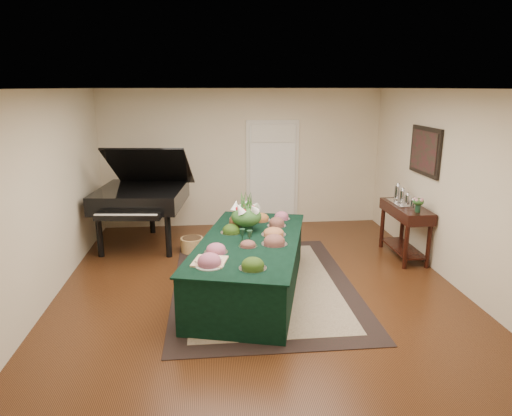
{
  "coord_description": "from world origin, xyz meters",
  "views": [
    {
      "loc": [
        -0.63,
        -5.95,
        2.72
      ],
      "look_at": [
        0.0,
        0.3,
        1.05
      ],
      "focal_mm": 32.0,
      "sensor_mm": 36.0,
      "label": 1
    }
  ],
  "objects": [
    {
      "name": "floral_centerpiece",
      "position": [
        -0.14,
        0.24,
        1.0
      ],
      "size": [
        0.45,
        0.45,
        0.45
      ],
      "color": "black",
      "rests_on": "buffet_table"
    },
    {
      "name": "area_rug",
      "position": [
        0.07,
        0.0,
        0.01
      ],
      "size": [
        2.52,
        3.52,
        0.01
      ],
      "color": "black",
      "rests_on": "ground"
    },
    {
      "name": "wicker_basket",
      "position": [
        -0.98,
        1.46,
        0.12
      ],
      "size": [
        0.39,
        0.39,
        0.24
      ],
      "primitive_type": "cylinder",
      "color": "#AC7F45",
      "rests_on": "ground"
    },
    {
      "name": "ground",
      "position": [
        0.0,
        0.0,
        0.0
      ],
      "size": [
        6.0,
        6.0,
        0.0
      ],
      "primitive_type": "plane",
      "color": "black",
      "rests_on": "ground"
    },
    {
      "name": "grand_piano",
      "position": [
        -1.83,
        1.91,
        0.89
      ],
      "size": [
        1.71,
        1.88,
        1.77
      ],
      "color": "black",
      "rests_on": "ground"
    },
    {
      "name": "wall_painting",
      "position": [
        2.72,
        0.86,
        1.75
      ],
      "size": [
        0.05,
        0.95,
        0.75
      ],
      "color": "black",
      "rests_on": "ground"
    },
    {
      "name": "food_platters",
      "position": [
        -0.12,
        -0.08,
        0.79
      ],
      "size": [
        1.41,
        2.31,
        0.15
      ],
      "color": "silver",
      "rests_on": "buffet_table"
    },
    {
      "name": "buffet_table",
      "position": [
        -0.13,
        -0.18,
        0.37
      ],
      "size": [
        1.94,
        2.98,
        0.74
      ],
      "color": "black",
      "rests_on": "ground"
    },
    {
      "name": "pink_bouquet",
      "position": [
        2.5,
        0.47,
        1.03
      ],
      "size": [
        0.18,
        0.18,
        0.23
      ],
      "color": "black",
      "rests_on": "mahogany_sideboard"
    },
    {
      "name": "cutting_board",
      "position": [
        -0.66,
        -0.92,
        0.77
      ],
      "size": [
        0.46,
        0.46,
        0.1
      ],
      "color": "tan",
      "rests_on": "buffet_table"
    },
    {
      "name": "kitchen_doorway",
      "position": [
        0.6,
        2.97,
        1.02
      ],
      "size": [
        1.05,
        0.07,
        2.1
      ],
      "color": "silver",
      "rests_on": "ground"
    },
    {
      "name": "tea_service",
      "position": [
        2.5,
        1.0,
        0.99
      ],
      "size": [
        0.34,
        0.74,
        0.3
      ],
      "color": "silver",
      "rests_on": "mahogany_sideboard"
    },
    {
      "name": "mahogany_sideboard",
      "position": [
        2.5,
        0.86,
        0.67
      ],
      "size": [
        0.45,
        1.17,
        0.87
      ],
      "color": "black",
      "rests_on": "ground"
    },
    {
      "name": "green_goblets",
      "position": [
        -0.19,
        -0.28,
        0.83
      ],
      "size": [
        0.17,
        0.16,
        0.18
      ],
      "color": "black",
      "rests_on": "buffet_table"
    }
  ]
}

